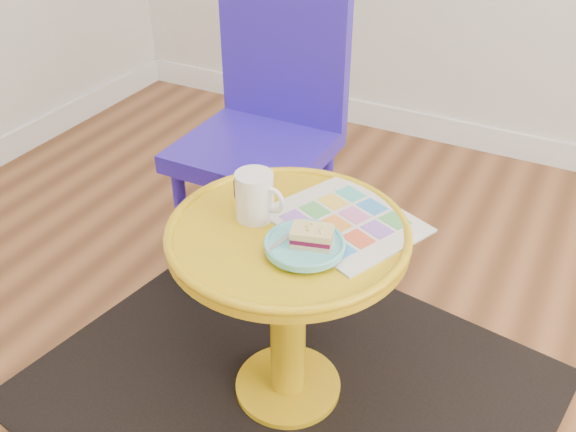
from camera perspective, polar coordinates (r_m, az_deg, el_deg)
The scene contains 9 objects.
room_walls at distance 2.56m, azimuth -7.45°, elevation 2.01°, with size 4.00×4.00×4.00m.
rug at distance 1.85m, azimuth 0.00°, elevation -15.02°, with size 1.30×1.10×0.01m, color black.
side_table at distance 1.58m, azimuth 0.00°, elevation -5.80°, with size 0.57×0.57×0.54m.
chair at distance 1.98m, azimuth -1.94°, elevation 8.33°, with size 0.42×0.43×0.95m.
newspaper at distance 1.52m, azimuth 5.10°, elevation -0.42°, with size 0.33×0.28×0.01m, color silver.
mug at distance 1.50m, azimuth -2.92°, elevation 1.88°, with size 0.13×0.09×0.12m.
plate at distance 1.41m, azimuth 1.48°, elevation -2.64°, with size 0.18×0.18×0.02m.
cake_slice at distance 1.39m, azimuth 2.14°, elevation -1.80°, with size 0.10×0.08×0.04m.
fork at distance 1.43m, azimuth 0.09°, elevation -1.76°, with size 0.04×0.14×0.00m.
Camera 1 is at (0.31, -0.76, 1.40)m, focal length 40.00 mm.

